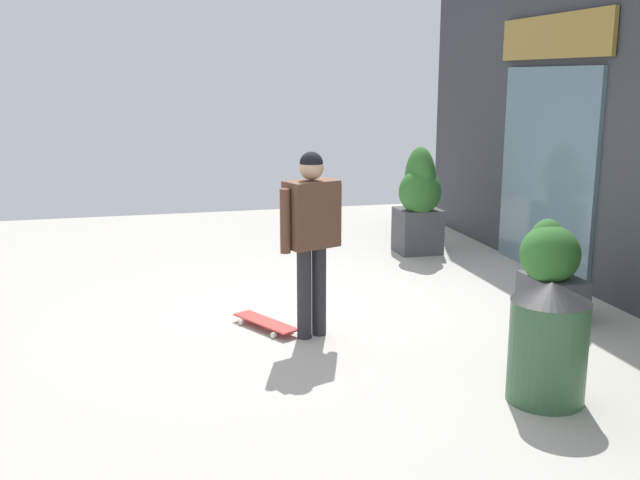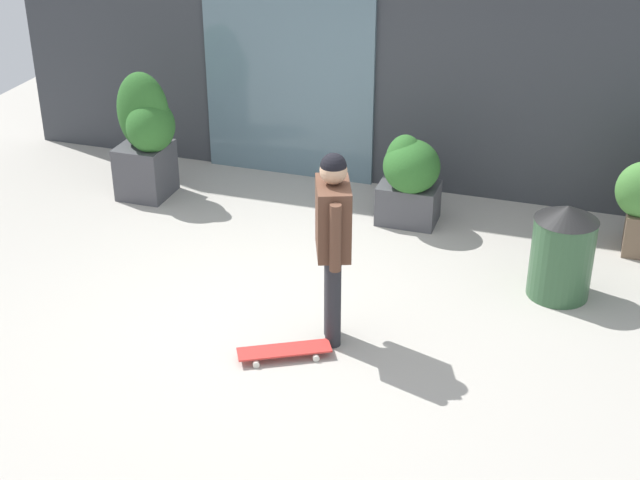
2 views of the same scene
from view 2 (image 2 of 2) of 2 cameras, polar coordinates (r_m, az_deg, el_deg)
ground_plane at (r=8.14m, az=-1.86°, el=-4.42°), size 12.00×12.00×0.00m
building_facade at (r=10.12m, az=3.73°, el=13.38°), size 8.76×0.31×3.72m
skateboarder at (r=7.25m, az=0.81°, el=0.64°), size 0.41×0.60×1.67m
skateboard at (r=7.52m, az=-2.22°, el=-6.84°), size 0.76×0.53×0.08m
planter_box_right at (r=9.48m, az=5.52°, el=3.91°), size 0.63×0.58×0.98m
planter_box_mid at (r=10.18m, az=-10.69°, el=6.37°), size 0.65×0.59×1.41m
trash_bin at (r=8.45m, az=14.75°, el=-0.64°), size 0.56×0.56×0.89m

